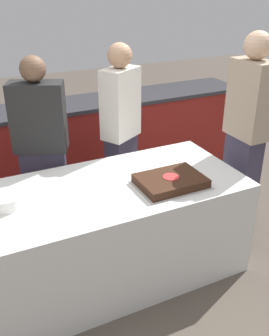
{
  "coord_description": "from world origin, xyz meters",
  "views": [
    {
      "loc": [
        -0.9,
        -2.25,
        2.11
      ],
      "look_at": [
        0.2,
        0.0,
        0.87
      ],
      "focal_mm": 42.0,
      "sensor_mm": 36.0,
      "label": 1
    }
  ],
  "objects": [
    {
      "name": "person_seated_right",
      "position": [
        1.19,
        0.0,
        0.92
      ],
      "size": [
        0.21,
        0.35,
        1.75
      ],
      "rotation": [
        0.0,
        0.0,
        -1.57
      ],
      "color": "#383347",
      "rests_on": "ground_plane"
    },
    {
      "name": "person_cutting_cake",
      "position": [
        0.4,
        0.68,
        0.85
      ],
      "size": [
        0.39,
        0.34,
        1.63
      ],
      "rotation": [
        0.0,
        0.0,
        -2.61
      ],
      "color": "#383347",
      "rests_on": "ground_plane"
    },
    {
      "name": "person_standing_back",
      "position": [
        -0.3,
        0.68,
        0.81
      ],
      "size": [
        0.46,
        0.35,
        1.58
      ],
      "rotation": [
        0.0,
        0.0,
        2.72
      ],
      "color": "#383347",
      "rests_on": "ground_plane"
    },
    {
      "name": "back_counter",
      "position": [
        0.0,
        1.53,
        0.46
      ],
      "size": [
        4.4,
        0.58,
        0.92
      ],
      "color": "maroon",
      "rests_on": "ground_plane"
    },
    {
      "name": "dining_table",
      "position": [
        0.0,
        0.0,
        0.38
      ],
      "size": [
        1.95,
        0.91,
        0.77
      ],
      "color": "silver",
      "rests_on": "ground_plane"
    },
    {
      "name": "ground_plane",
      "position": [
        0.0,
        0.0,
        0.0
      ],
      "size": [
        14.0,
        14.0,
        0.0
      ],
      "primitive_type": "plane",
      "color": "brown"
    },
    {
      "name": "plate_stack",
      "position": [
        -0.7,
        0.04,
        0.81
      ],
      "size": [
        0.22,
        0.22,
        0.08
      ],
      "color": "white",
      "rests_on": "dining_table"
    },
    {
      "name": "cake",
      "position": [
        0.4,
        -0.17,
        0.8
      ],
      "size": [
        0.5,
        0.37,
        0.07
      ],
      "color": "#B7B2AD",
      "rests_on": "dining_table"
    },
    {
      "name": "side_plate_near_cake",
      "position": [
        0.33,
        0.17,
        0.77
      ],
      "size": [
        0.19,
        0.19,
        0.0
      ],
      "color": "white",
      "rests_on": "dining_table"
    }
  ]
}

